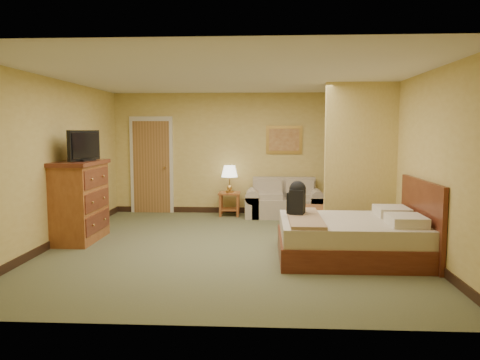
# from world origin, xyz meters

# --- Properties ---
(floor) EXTENTS (6.00, 6.00, 0.00)m
(floor) POSITION_xyz_m (0.00, 0.00, 0.00)
(floor) COLOR brown
(floor) RESTS_ON ground
(ceiling) EXTENTS (6.00, 6.00, 0.00)m
(ceiling) POSITION_xyz_m (0.00, 0.00, 2.60)
(ceiling) COLOR white
(ceiling) RESTS_ON back_wall
(back_wall) EXTENTS (5.50, 0.02, 2.60)m
(back_wall) POSITION_xyz_m (0.00, 3.00, 1.30)
(back_wall) COLOR tan
(back_wall) RESTS_ON floor
(left_wall) EXTENTS (0.02, 6.00, 2.60)m
(left_wall) POSITION_xyz_m (-2.75, 0.00, 1.30)
(left_wall) COLOR tan
(left_wall) RESTS_ON floor
(right_wall) EXTENTS (0.02, 6.00, 2.60)m
(right_wall) POSITION_xyz_m (2.75, 0.00, 1.30)
(right_wall) COLOR tan
(right_wall) RESTS_ON floor
(partition) EXTENTS (1.20, 0.15, 2.60)m
(partition) POSITION_xyz_m (2.15, 0.93, 1.30)
(partition) COLOR tan
(partition) RESTS_ON floor
(door) EXTENTS (0.94, 0.16, 2.10)m
(door) POSITION_xyz_m (-1.95, 2.96, 1.03)
(door) COLOR beige
(door) RESTS_ON floor
(baseboard) EXTENTS (5.50, 0.02, 0.12)m
(baseboard) POSITION_xyz_m (0.00, 2.99, 0.06)
(baseboard) COLOR black
(baseboard) RESTS_ON floor
(loveseat) EXTENTS (1.61, 0.75, 0.81)m
(loveseat) POSITION_xyz_m (0.93, 2.57, 0.26)
(loveseat) COLOR tan
(loveseat) RESTS_ON floor
(side_table) EXTENTS (0.45, 0.45, 0.50)m
(side_table) POSITION_xyz_m (-0.22, 2.65, 0.33)
(side_table) COLOR brown
(side_table) RESTS_ON floor
(table_lamp) EXTENTS (0.34, 0.34, 0.57)m
(table_lamp) POSITION_xyz_m (-0.22, 2.65, 0.93)
(table_lamp) COLOR #B48A42
(table_lamp) RESTS_ON side_table
(coffee_table) EXTENTS (0.74, 0.74, 0.41)m
(coffee_table) POSITION_xyz_m (1.38, 1.39, 0.29)
(coffee_table) COLOR brown
(coffee_table) RESTS_ON floor
(wall_picture) EXTENTS (0.77, 0.04, 0.60)m
(wall_picture) POSITION_xyz_m (0.93, 2.97, 1.60)
(wall_picture) COLOR #B78E3F
(wall_picture) RESTS_ON back_wall
(dresser) EXTENTS (0.64, 1.22, 1.31)m
(dresser) POSITION_xyz_m (-2.47, 0.26, 0.66)
(dresser) COLOR brown
(dresser) RESTS_ON floor
(tv) EXTENTS (0.27, 0.80, 0.49)m
(tv) POSITION_xyz_m (-2.38, 0.26, 1.54)
(tv) COLOR black
(tv) RESTS_ON dresser
(bed) EXTENTS (2.02, 1.72, 1.11)m
(bed) POSITION_xyz_m (1.82, -0.57, 0.30)
(bed) COLOR #511F13
(bed) RESTS_ON floor
(backpack) EXTENTS (0.26, 0.34, 0.52)m
(backpack) POSITION_xyz_m (1.01, -0.36, 0.82)
(backpack) COLOR black
(backpack) RESTS_ON bed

